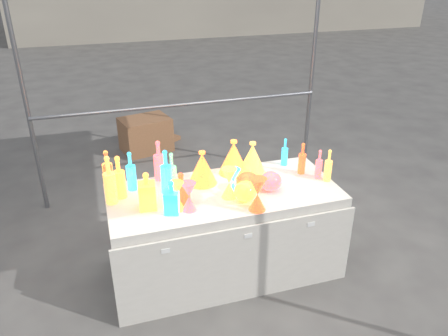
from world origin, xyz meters
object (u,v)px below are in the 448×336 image
object	(u,v)px
cardboard_box_closed	(146,134)
decanter_0	(147,190)
bottle_0	(108,169)
display_table	(224,231)
globe_0	(246,192)
lampshade_0	(202,167)
hourglass_0	(258,194)

from	to	relation	value
cardboard_box_closed	decanter_0	xyz separation A→B (m)	(-0.33, -2.77, 0.67)
bottle_0	decanter_0	size ratio (longest dim) A/B	1.07
display_table	bottle_0	distance (m)	1.06
cardboard_box_closed	bottle_0	xyz separation A→B (m)	(-0.58, -2.34, 0.68)
globe_0	bottle_0	bearing A→B (deg)	150.72
display_table	globe_0	xyz separation A→B (m)	(0.11, -0.18, 0.45)
lampshade_0	decanter_0	bearing A→B (deg)	-174.26
display_table	bottle_0	size ratio (longest dim) A/B	5.97
bottle_0	globe_0	distance (m)	1.10
hourglass_0	lampshade_0	world-z (taller)	lampshade_0
display_table	bottle_0	world-z (taller)	bottle_0
hourglass_0	globe_0	size ratio (longest dim) A/B	1.46
decanter_0	globe_0	bearing A→B (deg)	-2.05
lampshade_0	cardboard_box_closed	bearing A→B (deg)	70.70
display_table	hourglass_0	xyz separation A→B (m)	(0.15, -0.33, 0.50)
bottle_0	lampshade_0	size ratio (longest dim) A/B	1.11
globe_0	decanter_0	bearing A→B (deg)	171.16
decanter_0	hourglass_0	bearing A→B (deg)	-12.16
globe_0	lampshade_0	distance (m)	0.44
hourglass_0	lampshade_0	distance (m)	0.58
display_table	hourglass_0	size ratio (longest dim) A/B	7.29
decanter_0	globe_0	xyz separation A→B (m)	(0.71, -0.11, -0.08)
bottle_0	decanter_0	xyz separation A→B (m)	(0.25, -0.43, -0.01)
hourglass_0	globe_0	bearing A→B (deg)	104.23
decanter_0	globe_0	distance (m)	0.73
decanter_0	globe_0	world-z (taller)	decanter_0
display_table	hourglass_0	distance (m)	0.62
decanter_0	lampshade_0	world-z (taller)	decanter_0
cardboard_box_closed	bottle_0	bearing A→B (deg)	-117.28
bottle_0	lampshade_0	bearing A→B (deg)	-13.11
cardboard_box_closed	decanter_0	bearing A→B (deg)	-110.25
display_table	globe_0	bearing A→B (deg)	-58.40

